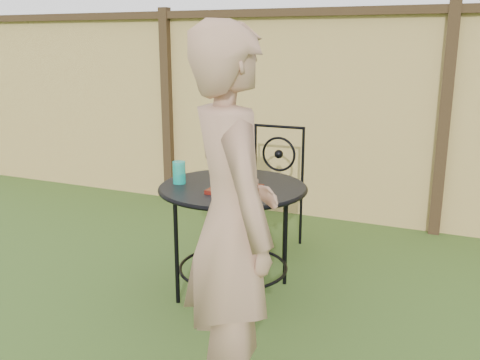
{
  "coord_description": "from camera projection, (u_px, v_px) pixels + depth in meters",
  "views": [
    {
      "loc": [
        1.51,
        -2.45,
        1.59
      ],
      "look_at": [
        0.22,
        0.5,
        0.75
      ],
      "focal_mm": 40.0,
      "sensor_mm": 36.0,
      "label": 1
    }
  ],
  "objects": [
    {
      "name": "ground",
      "position": [
        173.0,
        318.0,
        3.16
      ],
      "size": [
        60.0,
        60.0,
        0.0
      ],
      "primitive_type": "plane",
      "color": "#214115",
      "rests_on": "ground"
    },
    {
      "name": "fence",
      "position": [
        293.0,
        114.0,
        4.87
      ],
      "size": [
        8.0,
        0.12,
        1.9
      ],
      "color": "#E5C871",
      "rests_on": "ground"
    },
    {
      "name": "patio_table",
      "position": [
        233.0,
        207.0,
        3.33
      ],
      "size": [
        0.92,
        0.92,
        0.72
      ],
      "color": "black",
      "rests_on": "ground"
    },
    {
      "name": "patio_chair",
      "position": [
        272.0,
        185.0,
        4.15
      ],
      "size": [
        0.46,
        0.46,
        0.95
      ],
      "color": "black",
      "rests_on": "ground"
    },
    {
      "name": "diner",
      "position": [
        232.0,
        224.0,
        2.26
      ],
      "size": [
        0.71,
        0.72,
        1.67
      ],
      "primitive_type": "imported",
      "rotation": [
        0.0,
        0.0,
        2.3
      ],
      "color": "#A4785D",
      "rests_on": "ground"
    },
    {
      "name": "salad_plate",
      "position": [
        235.0,
        189.0,
        3.17
      ],
      "size": [
        0.27,
        0.27,
        0.02
      ],
      "primitive_type": "cube",
      "color": "#4B0B0A",
      "rests_on": "patio_table"
    },
    {
      "name": "salad",
      "position": [
        235.0,
        181.0,
        3.16
      ],
      "size": [
        0.21,
        0.21,
        0.08
      ],
      "primitive_type": "ellipsoid",
      "color": "#235614",
      "rests_on": "salad_plate"
    },
    {
      "name": "fork",
      "position": [
        236.0,
        159.0,
        3.12
      ],
      "size": [
        0.01,
        0.01,
        0.18
      ],
      "primitive_type": "cylinder",
      "color": "silver",
      "rests_on": "salad"
    },
    {
      "name": "drinking_glass",
      "position": [
        179.0,
        172.0,
        3.33
      ],
      "size": [
        0.08,
        0.08,
        0.14
      ],
      "primitive_type": "cylinder",
      "color": "#0EA891",
      "rests_on": "patio_table"
    }
  ]
}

